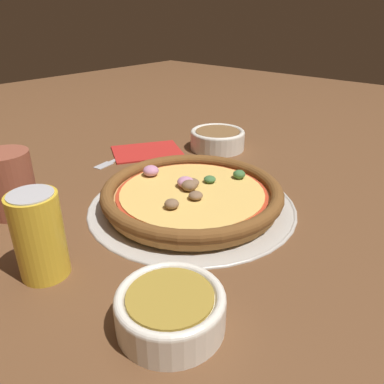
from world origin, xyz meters
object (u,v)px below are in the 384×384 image
pizza (192,193)px  pizza_tray (192,204)px  bowl_far (217,138)px  bowl_near (170,308)px  beverage_can (39,236)px  napkin (147,151)px  drinking_cup (10,183)px  fork (117,159)px

pizza → pizza_tray: bearing=69.0°
bowl_far → bowl_near: bearing=32.5°
beverage_can → napkin: bearing=-149.3°
bowl_near → drinking_cup: size_ratio=1.11×
pizza_tray → bowl_near: (0.24, 0.17, 0.02)m
bowl_far → beverage_can: size_ratio=1.13×
bowl_far → drinking_cup: size_ratio=1.22×
pizza_tray → drinking_cup: 0.32m
drinking_cup → beverage_can: size_ratio=0.93×
pizza_tray → bowl_far: bowl_far is taller
bowl_far → fork: bearing=-31.1°
pizza → napkin: size_ratio=1.59×
drinking_cup → beverage_can: beverage_can is taller
bowl_near → bowl_far: bearing=-147.5°
fork → pizza_tray: bearing=70.2°
pizza_tray → beverage_can: 0.29m
drinking_cup → pizza: bearing=135.4°
napkin → bowl_near: bearing=49.9°
beverage_can → fork: bearing=-141.8°
pizza → beverage_can: size_ratio=2.69×
bowl_near → bowl_far: size_ratio=0.91×
pizza → drinking_cup: bearing=-44.6°
napkin → fork: (0.08, -0.02, -0.00)m
pizza → bowl_near: bearing=36.2°
drinking_cup → pizza_tray: bearing=135.3°
drinking_cup → napkin: bearing=-172.2°
drinking_cup → napkin: size_ratio=0.55×
fork → bowl_far: bearing=140.5°
bowl_near → beverage_can: size_ratio=1.03×
pizza → bowl_far: bearing=-150.9°
fork → beverage_can: size_ratio=1.30×
pizza_tray → bowl_near: bearing=36.2°
pizza_tray → bowl_far: size_ratio=2.74×
drinking_cup → napkin: drinking_cup is taller
pizza → fork: bearing=-101.3°
napkin → pizza_tray: bearing=62.9°
pizza → fork: 0.30m
pizza_tray → fork: 0.30m
drinking_cup → beverage_can: (0.05, 0.20, 0.00)m
bowl_far → beverage_can: 0.58m
pizza_tray → bowl_far: bearing=-150.8°
pizza → drinking_cup: (0.23, -0.22, 0.03)m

